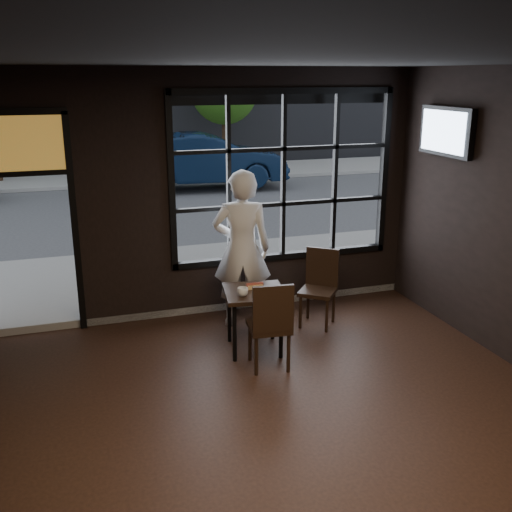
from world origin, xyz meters
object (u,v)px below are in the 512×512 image
object	(u,v)px
cafe_table	(254,320)
chair_near	(269,324)
man	(242,249)
navy_car	(206,160)

from	to	relation	value
cafe_table	chair_near	bearing A→B (deg)	-78.21
chair_near	cafe_table	bearing A→B (deg)	-80.74
man	navy_car	distance (m)	9.55
cafe_table	chair_near	xyz separation A→B (m)	(0.02, -0.45, 0.14)
chair_near	navy_car	bearing A→B (deg)	-93.30
cafe_table	navy_car	bearing A→B (deg)	88.69
man	navy_car	world-z (taller)	man
chair_near	navy_car	world-z (taller)	navy_car
navy_car	cafe_table	bearing A→B (deg)	174.51
cafe_table	navy_car	world-z (taller)	navy_car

